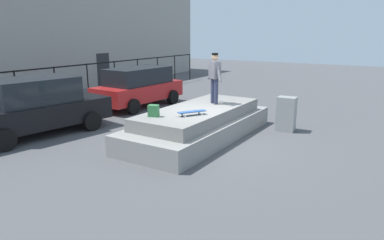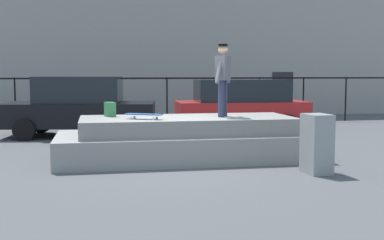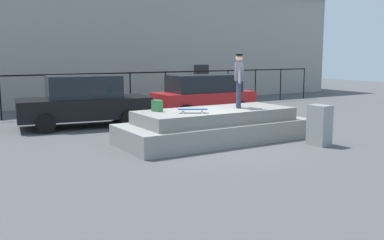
% 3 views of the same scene
% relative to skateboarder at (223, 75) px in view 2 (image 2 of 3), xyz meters
% --- Properties ---
extents(ground_plane, '(60.00, 60.00, 0.00)m').
position_rel_skateboarder_xyz_m(ground_plane, '(-1.10, -0.34, -1.91)').
color(ground_plane, '#4C4C4F').
extents(concrete_ledge, '(5.84, 2.35, 0.96)m').
position_rel_skateboarder_xyz_m(concrete_ledge, '(-0.81, 0.08, -1.47)').
color(concrete_ledge, gray).
rests_on(concrete_ledge, ground_plane).
extents(skateboarder, '(0.56, 0.79, 1.65)m').
position_rel_skateboarder_xyz_m(skateboarder, '(0.00, 0.00, 0.00)').
color(skateboarder, '#2D334C').
rests_on(skateboarder, concrete_ledge).
extents(skateboard, '(0.81, 0.60, 0.12)m').
position_rel_skateboarder_xyz_m(skateboard, '(-1.83, -0.28, -0.85)').
color(skateboard, '#264C8C').
rests_on(skateboard, concrete_ledge).
extents(backpack, '(0.27, 0.32, 0.33)m').
position_rel_skateboarder_xyz_m(backpack, '(-2.52, 0.55, -0.79)').
color(backpack, '#33723F').
rests_on(backpack, concrete_ledge).
extents(car_black_sedan_near, '(4.83, 2.68, 1.85)m').
position_rel_skateboarder_xyz_m(car_black_sedan_near, '(-3.35, 4.76, -0.98)').
color(car_black_sedan_near, black).
rests_on(car_black_sedan_near, ground_plane).
extents(car_red_hatchback_mid, '(4.32, 2.13, 1.74)m').
position_rel_skateboarder_xyz_m(car_red_hatchback_mid, '(1.88, 4.86, -0.99)').
color(car_red_hatchback_mid, '#B21E1E').
rests_on(car_red_hatchback_mid, ground_plane).
extents(utility_box, '(0.48, 0.63, 1.16)m').
position_rel_skateboarder_xyz_m(utility_box, '(1.38, -2.01, -1.33)').
color(utility_box, gray).
rests_on(utility_box, ground_plane).
extents(fence_row, '(24.06, 0.06, 1.80)m').
position_rel_skateboarder_xyz_m(fence_row, '(-1.10, 7.91, -0.68)').
color(fence_row, black).
rests_on(fence_row, ground_plane).
extents(warehouse_building, '(34.36, 8.55, 6.69)m').
position_rel_skateboarder_xyz_m(warehouse_building, '(-1.10, 15.01, 1.44)').
color(warehouse_building, gray).
rests_on(warehouse_building, ground_plane).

